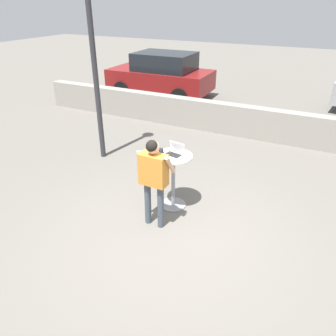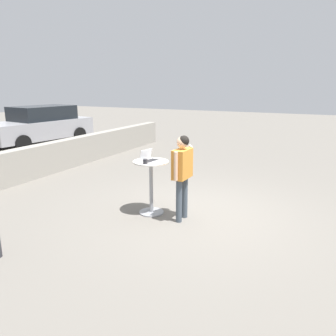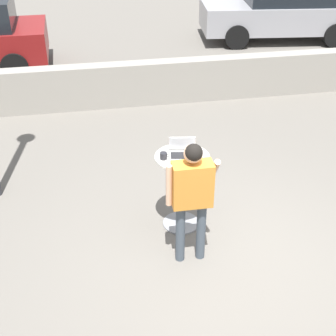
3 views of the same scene
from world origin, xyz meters
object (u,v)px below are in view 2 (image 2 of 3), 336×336
(laptop, at_px, (149,158))
(coffee_mug, at_px, (145,162))
(standing_person, at_px, (182,167))
(cafe_table, at_px, (151,181))
(parked_car_near_street, at_px, (41,125))

(laptop, xyz_separation_m, coffee_mug, (-0.24, -0.05, -0.00))
(standing_person, bearing_deg, cafe_table, 87.08)
(cafe_table, bearing_deg, parked_car_near_street, 59.69)
(laptop, relative_size, standing_person, 0.23)
(laptop, height_order, coffee_mug, laptop)
(laptop, xyz_separation_m, standing_person, (-0.04, -0.70, -0.09))
(cafe_table, xyz_separation_m, standing_person, (-0.03, -0.66, 0.35))
(coffee_mug, bearing_deg, laptop, 12.56)
(coffee_mug, relative_size, standing_person, 0.08)
(laptop, distance_m, coffee_mug, 0.25)
(laptop, bearing_deg, cafe_table, -102.84)
(cafe_table, height_order, parked_car_near_street, parked_car_near_street)
(coffee_mug, distance_m, parked_car_near_street, 9.25)
(laptop, bearing_deg, coffee_mug, -167.44)
(standing_person, bearing_deg, coffee_mug, 107.37)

